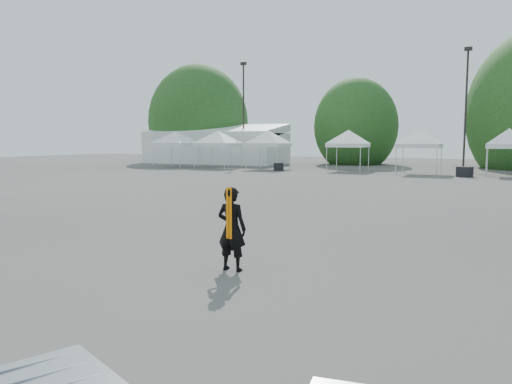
% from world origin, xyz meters
% --- Properties ---
extents(ground, '(120.00, 120.00, 0.00)m').
position_xyz_m(ground, '(0.00, 0.00, 0.00)').
color(ground, '#474442').
rests_on(ground, ground).
extents(marquee, '(15.00, 6.25, 4.23)m').
position_xyz_m(marquee, '(-22.00, 35.00, 1.97)').
color(marquee, white).
rests_on(marquee, ground).
extents(light_pole_west, '(0.60, 0.25, 10.30)m').
position_xyz_m(light_pole_west, '(-18.00, 34.00, 5.77)').
color(light_pole_west, black).
rests_on(light_pole_west, ground).
extents(light_pole_east, '(0.60, 0.25, 9.80)m').
position_xyz_m(light_pole_east, '(3.00, 32.00, 5.52)').
color(light_pole_east, black).
rests_on(light_pole_east, ground).
extents(tree_far_w, '(4.80, 4.80, 7.30)m').
position_xyz_m(tree_far_w, '(-26.00, 38.00, 4.54)').
color(tree_far_w, '#382314').
rests_on(tree_far_w, ground).
extents(tree_mid_w, '(4.16, 4.16, 6.33)m').
position_xyz_m(tree_mid_w, '(-8.00, 40.00, 3.93)').
color(tree_mid_w, '#382314').
rests_on(tree_mid_w, ground).
extents(tent_a, '(4.54, 4.54, 3.88)m').
position_xyz_m(tent_a, '(-21.71, 27.36, 3.06)').
color(tent_a, silver).
rests_on(tent_a, ground).
extents(tent_b, '(4.65, 4.65, 3.88)m').
position_xyz_m(tent_b, '(-17.29, 27.66, 3.06)').
color(tent_b, silver).
rests_on(tent_b, ground).
extents(tent_c, '(4.38, 4.38, 3.88)m').
position_xyz_m(tent_c, '(-12.47, 28.05, 3.06)').
color(tent_c, silver).
rests_on(tent_c, ground).
extents(tent_d, '(4.16, 4.16, 3.88)m').
position_xyz_m(tent_d, '(-5.54, 28.56, 3.06)').
color(tent_d, silver).
rests_on(tent_d, ground).
extents(tent_e, '(4.30, 4.30, 3.88)m').
position_xyz_m(tent_e, '(0.20, 27.38, 3.06)').
color(tent_e, silver).
rests_on(tent_e, ground).
extents(tent_f, '(4.02, 4.02, 3.88)m').
position_xyz_m(tent_f, '(6.13, 27.54, 3.06)').
color(tent_f, silver).
rests_on(tent_f, ground).
extents(man, '(0.60, 0.39, 1.64)m').
position_xyz_m(man, '(1.08, -3.02, 0.82)').
color(man, black).
rests_on(man, ground).
extents(crate_west, '(0.99, 0.89, 0.63)m').
position_xyz_m(crate_west, '(-10.67, 26.17, 0.32)').
color(crate_west, black).
rests_on(crate_west, ground).
extents(crate_mid, '(1.12, 1.02, 0.70)m').
position_xyz_m(crate_mid, '(3.51, 25.41, 0.35)').
color(crate_mid, black).
rests_on(crate_mid, ground).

